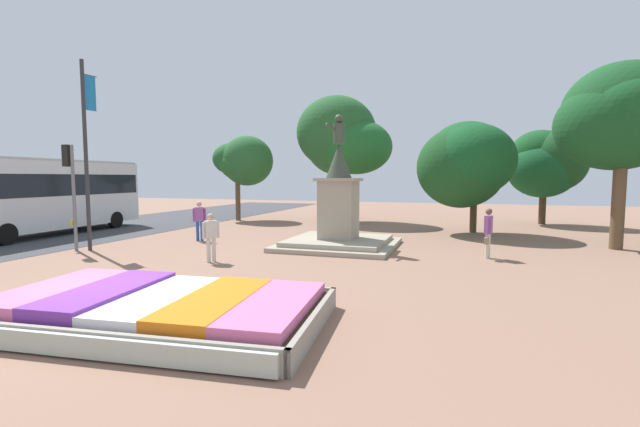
{
  "coord_description": "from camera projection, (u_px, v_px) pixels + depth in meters",
  "views": [
    {
      "loc": [
        6.96,
        -6.65,
        2.75
      ],
      "look_at": [
        2.76,
        6.11,
        1.61
      ],
      "focal_mm": 24.0,
      "sensor_mm": 36.0,
      "label": 1
    }
  ],
  "objects": [
    {
      "name": "pedestrian_near_planter",
      "position": [
        199.0,
        218.0,
        18.42
      ],
      "size": [
        0.53,
        0.35,
        1.72
      ],
      "color": "#264CA5",
      "rests_on": "ground_plane"
    },
    {
      "name": "park_tree_distant",
      "position": [
        622.0,
        117.0,
        16.32
      ],
      "size": [
        4.65,
        4.33,
        7.17
      ],
      "color": "brown",
      "rests_on": "ground_plane"
    },
    {
      "name": "banner_pole",
      "position": [
        86.0,
        151.0,
        15.84
      ],
      "size": [
        0.14,
        0.67,
        7.04
      ],
      "color": "#2D2D33",
      "rests_on": "ground_plane"
    },
    {
      "name": "park_tree_street_side",
      "position": [
        342.0,
        139.0,
        26.28
      ],
      "size": [
        5.97,
        5.02,
        7.74
      ],
      "color": "#4C3823",
      "rests_on": "ground_plane"
    },
    {
      "name": "traffic_light_mid_block",
      "position": [
        71.0,
        179.0,
        15.84
      ],
      "size": [
        0.42,
        0.3,
        3.95
      ],
      "color": "slate",
      "rests_on": "ground_plane"
    },
    {
      "name": "flower_planter",
      "position": [
        157.0,
        309.0,
        8.03
      ],
      "size": [
        6.44,
        4.07,
        0.61
      ],
      "color": "#38281C",
      "rests_on": "ground_plane"
    },
    {
      "name": "park_tree_far_left",
      "position": [
        466.0,
        161.0,
        20.57
      ],
      "size": [
        4.62,
        4.46,
        5.44
      ],
      "color": "#4C3823",
      "rests_on": "ground_plane"
    },
    {
      "name": "pedestrian_with_handbag",
      "position": [
        488.0,
        230.0,
        14.46
      ],
      "size": [
        0.3,
        0.72,
        1.7
      ],
      "color": "beige",
      "rests_on": "ground_plane"
    },
    {
      "name": "city_bus",
      "position": [
        43.0,
        192.0,
        20.16
      ],
      "size": [
        3.03,
        10.37,
        3.59
      ],
      "color": "silver",
      "rests_on": "ground_plane"
    },
    {
      "name": "park_tree_behind_statue",
      "position": [
        546.0,
        163.0,
        24.63
      ],
      "size": [
        4.27,
        3.77,
        5.51
      ],
      "color": "#4C3823",
      "rests_on": "ground_plane"
    },
    {
      "name": "ground_plane",
      "position": [
        98.0,
        313.0,
        8.7
      ],
      "size": [
        81.25,
        81.25,
        0.0
      ],
      "primitive_type": "plane",
      "color": "#8C6651"
    },
    {
      "name": "pedestrian_crossing_plaza",
      "position": [
        211.0,
        234.0,
        13.82
      ],
      "size": [
        0.41,
        0.47,
        1.59
      ],
      "color": "beige",
      "rests_on": "ground_plane"
    },
    {
      "name": "park_tree_mid_canopy",
      "position": [
        243.0,
        161.0,
        27.36
      ],
      "size": [
        3.94,
        3.37,
        5.4
      ],
      "color": "brown",
      "rests_on": "ground_plane"
    },
    {
      "name": "statue_monument",
      "position": [
        339.0,
        218.0,
        16.87
      ],
      "size": [
        4.42,
        4.42,
        5.18
      ],
      "color": "#9F9580",
      "rests_on": "ground_plane"
    }
  ]
}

